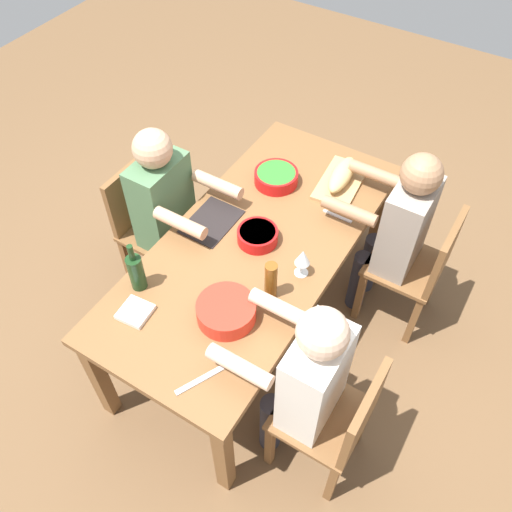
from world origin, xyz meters
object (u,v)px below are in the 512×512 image
at_px(diner_far_right, 305,378).
at_px(chair_near_center, 149,221).
at_px(serving_bowl_greens, 276,177).
at_px(beer_bottle, 271,281).
at_px(chair_far_right, 338,419).
at_px(serving_bowl_fruit, 226,310).
at_px(dining_table, 256,253).
at_px(serving_bowl_pasta, 257,235).
at_px(cutting_board, 341,182).
at_px(chair_far_left, 420,265).
at_px(wine_glass, 303,258).
at_px(bread_loaf, 342,175).
at_px(napkin_stack, 135,312).
at_px(diner_near_center, 169,207).
at_px(diner_far_left, 397,227).
at_px(wine_bottle, 136,272).

bearing_deg(diner_far_right, chair_near_center, -111.59).
relative_size(serving_bowl_greens, beer_bottle, 1.14).
relative_size(chair_far_right, serving_bowl_fruit, 3.08).
bearing_deg(dining_table, chair_near_center, -90.00).
relative_size(chair_far_right, serving_bowl_pasta, 4.00).
relative_size(serving_bowl_pasta, beer_bottle, 0.97).
xyz_separation_m(serving_bowl_fruit, cutting_board, (-1.11, 0.05, -0.04)).
bearing_deg(serving_bowl_fruit, diner_far_right, 82.09).
bearing_deg(chair_far_left, cutting_board, -100.86).
bearing_deg(wine_glass, beer_bottle, -17.84).
distance_m(chair_far_right, serving_bowl_fruit, 0.71).
relative_size(bread_loaf, napkin_stack, 2.29).
relative_size(serving_bowl_greens, cutting_board, 0.63).
bearing_deg(serving_bowl_greens, chair_far_right, 42.58).
xyz_separation_m(serving_bowl_pasta, napkin_stack, (0.69, -0.24, -0.03)).
xyz_separation_m(serving_bowl_greens, cutting_board, (-0.19, 0.32, -0.03)).
bearing_deg(serving_bowl_fruit, chair_far_left, 147.50).
height_order(diner_far_right, diner_near_center, same).
height_order(chair_far_right, beer_bottle, beer_bottle).
distance_m(cutting_board, wine_glass, 0.72).
xyz_separation_m(diner_far_left, serving_bowl_pasta, (0.51, -0.58, 0.08)).
bearing_deg(chair_far_left, serving_bowl_pasta, -56.02).
distance_m(diner_far_left, diner_near_center, 1.27).
height_order(dining_table, serving_bowl_pasta, serving_bowl_pasta).
xyz_separation_m(chair_far_left, serving_bowl_fruit, (1.00, -0.64, 0.31)).
distance_m(dining_table, chair_near_center, 0.78).
height_order(wine_bottle, beer_bottle, wine_bottle).
relative_size(diner_near_center, beer_bottle, 5.45).
bearing_deg(cutting_board, diner_near_center, -49.61).
bearing_deg(diner_far_right, beer_bottle, -129.11).
height_order(diner_far_left, serving_bowl_fruit, diner_far_left).
bearing_deg(diner_far_left, dining_table, -47.47).
distance_m(chair_near_center, wine_glass, 1.12).
relative_size(chair_far_right, wine_glass, 5.12).
xyz_separation_m(chair_far_right, diner_far_left, (-1.06, -0.18, 0.21)).
bearing_deg(serving_bowl_pasta, wine_bottle, -31.05).
distance_m(bread_loaf, wine_bottle, 1.29).
height_order(diner_near_center, napkin_stack, diner_near_center).
xyz_separation_m(dining_table, cutting_board, (-0.64, 0.18, 0.09)).
bearing_deg(chair_far_right, napkin_stack, -81.89).
relative_size(diner_far_right, diner_far_left, 1.00).
relative_size(diner_far_left, diner_near_center, 1.00).
height_order(dining_table, diner_far_right, diner_far_right).
xyz_separation_m(bread_loaf, napkin_stack, (1.32, -0.42, -0.05)).
height_order(dining_table, chair_near_center, chair_near_center).
bearing_deg(serving_bowl_greens, wine_glass, 40.77).
xyz_separation_m(chair_near_center, serving_bowl_pasta, (-0.02, 0.76, 0.30)).
xyz_separation_m(serving_bowl_fruit, beer_bottle, (-0.22, 0.11, 0.06)).
bearing_deg(wine_bottle, serving_bowl_greens, 169.16).
bearing_deg(diner_near_center, dining_table, 90.00).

